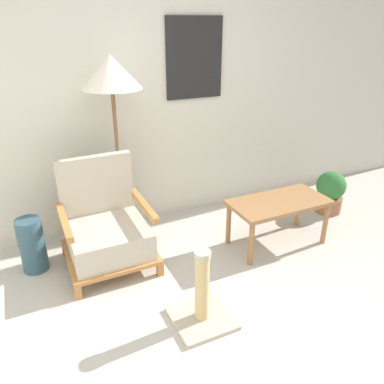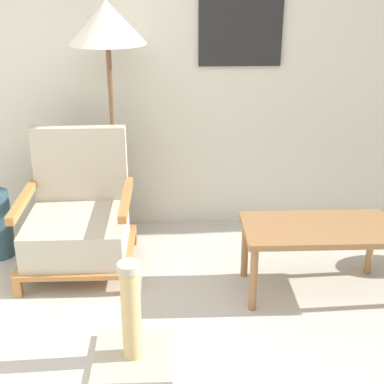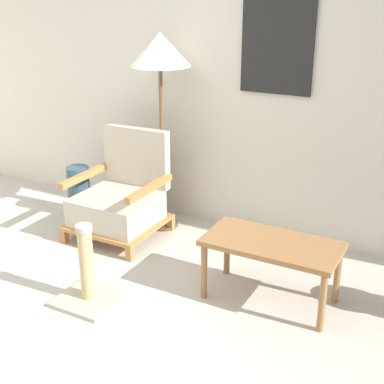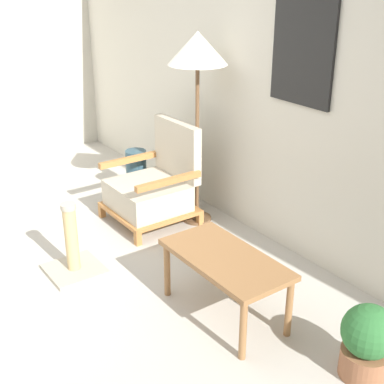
{
  "view_description": "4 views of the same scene",
  "coord_description": "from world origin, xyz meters",
  "px_view_note": "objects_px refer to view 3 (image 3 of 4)",
  "views": [
    {
      "loc": [
        -0.98,
        -1.29,
        1.87
      ],
      "look_at": [
        0.24,
        1.31,
        0.55
      ],
      "focal_mm": 35.0,
      "sensor_mm": 36.0,
      "label": 1
    },
    {
      "loc": [
        0.12,
        -1.69,
        1.82
      ],
      "look_at": [
        0.24,
        1.31,
        0.55
      ],
      "focal_mm": 50.0,
      "sensor_mm": 36.0,
      "label": 2
    },
    {
      "loc": [
        1.97,
        -1.92,
        1.99
      ],
      "look_at": [
        0.24,
        1.31,
        0.55
      ],
      "focal_mm": 50.0,
      "sensor_mm": 36.0,
      "label": 3
    },
    {
      "loc": [
        3.21,
        -0.81,
        2.14
      ],
      "look_at": [
        0.24,
        1.31,
        0.55
      ],
      "focal_mm": 50.0,
      "sensor_mm": 36.0,
      "label": 4
    }
  ],
  "objects_px": {
    "floor_lamp": "(160,57)",
    "scratching_post": "(88,280)",
    "armchair": "(121,199)",
    "coffee_table": "(272,249)",
    "vase": "(79,191)"
  },
  "relations": [
    {
      "from": "floor_lamp",
      "to": "scratching_post",
      "type": "height_order",
      "value": "floor_lamp"
    },
    {
      "from": "armchair",
      "to": "coffee_table",
      "type": "relative_size",
      "value": 0.99
    },
    {
      "from": "vase",
      "to": "floor_lamp",
      "type": "bearing_deg",
      "value": 11.05
    },
    {
      "from": "coffee_table",
      "to": "scratching_post",
      "type": "relative_size",
      "value": 1.58
    },
    {
      "from": "armchair",
      "to": "vase",
      "type": "bearing_deg",
      "value": 165.16
    },
    {
      "from": "floor_lamp",
      "to": "vase",
      "type": "relative_size",
      "value": 3.56
    },
    {
      "from": "coffee_table",
      "to": "floor_lamp",
      "type": "bearing_deg",
      "value": 151.38
    },
    {
      "from": "scratching_post",
      "to": "vase",
      "type": "bearing_deg",
      "value": 131.39
    },
    {
      "from": "vase",
      "to": "coffee_table",
      "type": "bearing_deg",
      "value": -14.29
    },
    {
      "from": "coffee_table",
      "to": "vase",
      "type": "distance_m",
      "value": 2.09
    },
    {
      "from": "floor_lamp",
      "to": "coffee_table",
      "type": "bearing_deg",
      "value": -28.62
    },
    {
      "from": "scratching_post",
      "to": "armchair",
      "type": "bearing_deg",
      "value": 112.8
    },
    {
      "from": "coffee_table",
      "to": "vase",
      "type": "xyz_separation_m",
      "value": [
        -2.02,
        0.52,
        -0.15
      ]
    },
    {
      "from": "armchair",
      "to": "floor_lamp",
      "type": "distance_m",
      "value": 1.19
    },
    {
      "from": "armchair",
      "to": "vase",
      "type": "xyz_separation_m",
      "value": [
        -0.57,
        0.15,
        -0.09
      ]
    }
  ]
}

